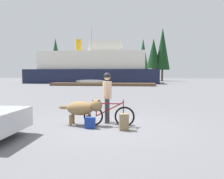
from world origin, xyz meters
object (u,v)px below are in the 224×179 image
(dog, at_px, (83,108))
(sailboat_moored, at_px, (92,81))
(person_cyclist, at_px, (107,92))
(backpack, at_px, (124,122))
(ferry_boat, at_px, (94,68))
(bicycle, at_px, (108,115))
(handbag_pannier, at_px, (90,123))

(dog, bearing_deg, sailboat_moored, 101.34)
(dog, bearing_deg, person_cyclist, 34.38)
(backpack, height_order, ferry_boat, ferry_boat)
(bicycle, bearing_deg, backpack, -41.13)
(ferry_boat, height_order, sailboat_moored, sailboat_moored)
(dog, height_order, ferry_boat, ferry_boat)
(ferry_boat, distance_m, sailboat_moored, 4.24)
(dog, relative_size, handbag_pannier, 4.18)
(dog, relative_size, sailboat_moored, 0.16)
(person_cyclist, relative_size, sailboat_moored, 0.19)
(person_cyclist, height_order, dog, person_cyclist)
(person_cyclist, bearing_deg, backpack, -57.17)
(backpack, bearing_deg, sailboat_moored, 103.58)
(sailboat_moored, bearing_deg, ferry_boat, 94.48)
(backpack, bearing_deg, bicycle, 138.87)
(backpack, bearing_deg, ferry_boat, 102.68)
(bicycle, height_order, person_cyclist, person_cyclist)
(bicycle, bearing_deg, person_cyclist, 101.79)
(handbag_pannier, xyz_separation_m, ferry_boat, (-6.83, 35.06, 2.62))
(backpack, relative_size, handbag_pannier, 1.42)
(ferry_boat, bearing_deg, handbag_pannier, -78.97)
(ferry_boat, xyz_separation_m, sailboat_moored, (0.28, -3.55, -2.29))
(bicycle, distance_m, backpack, 0.73)
(person_cyclist, xyz_separation_m, ferry_boat, (-7.26, 34.14, 1.72))
(person_cyclist, xyz_separation_m, dog, (-0.74, -0.51, -0.50))
(person_cyclist, relative_size, handbag_pannier, 4.97)
(handbag_pannier, xyz_separation_m, sailboat_moored, (-6.55, 31.51, 0.32))
(ferry_boat, bearing_deg, bicycle, -78.01)
(bicycle, relative_size, ferry_boat, 0.07)
(sailboat_moored, bearing_deg, dog, -78.66)
(bicycle, distance_m, ferry_boat, 35.55)
(backpack, bearing_deg, handbag_pannier, 174.55)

